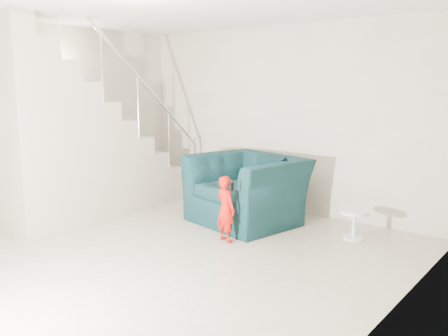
{
  "coord_description": "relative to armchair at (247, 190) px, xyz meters",
  "views": [
    {
      "loc": [
        3.71,
        -3.26,
        1.87
      ],
      "look_at": [
        0.15,
        1.2,
        0.85
      ],
      "focal_mm": 38.0,
      "sensor_mm": 36.0,
      "label": 1
    }
  ],
  "objects": [
    {
      "name": "toddler",
      "position": [
        0.28,
        -0.82,
        -0.05
      ],
      "size": [
        0.33,
        0.26,
        0.8
      ],
      "primitive_type": "imported",
      "rotation": [
        0.0,
        0.0,
        2.89
      ],
      "color": "maroon",
      "rests_on": "floor"
    },
    {
      "name": "staircase",
      "position": [
        -2.04,
        -1.28,
        0.5
      ],
      "size": [
        1.02,
        3.03,
        3.62
      ],
      "color": "#ADA089",
      "rests_on": "floor"
    },
    {
      "name": "side_table",
      "position": [
        1.45,
        0.22,
        -0.21
      ],
      "size": [
        0.36,
        0.36,
        0.36
      ],
      "color": "silver",
      "rests_on": "floor"
    },
    {
      "name": "cushion",
      "position": [
        0.22,
        0.28,
        0.24
      ],
      "size": [
        0.41,
        0.2,
        0.41
      ],
      "primitive_type": "cube",
      "rotation": [
        0.21,
        0.0,
        0.0
      ],
      "color": "black",
      "rests_on": "armchair"
    },
    {
      "name": "floor",
      "position": [
        -0.04,
        -1.83,
        -0.45
      ],
      "size": [
        5.5,
        5.5,
        0.0
      ],
      "primitive_type": "plane",
      "color": "gray",
      "rests_on": "ground"
    },
    {
      "name": "throw",
      "position": [
        -0.62,
        -0.02,
        0.12
      ],
      "size": [
        0.04,
        0.44,
        0.5
      ],
      "primitive_type": "cube",
      "color": "black",
      "rests_on": "armchair"
    },
    {
      "name": "armchair",
      "position": [
        0.0,
        0.0,
        0.0
      ],
      "size": [
        1.6,
        1.47,
        0.9
      ],
      "primitive_type": "imported",
      "rotation": [
        0.0,
        0.0,
        -0.2
      ],
      "color": "black",
      "rests_on": "floor"
    },
    {
      "name": "right_wall",
      "position": [
        2.46,
        -1.83,
        0.9
      ],
      "size": [
        0.0,
        5.5,
        5.5
      ],
      "primitive_type": "plane",
      "rotation": [
        1.57,
        0.0,
        -1.57
      ],
      "color": "#A59786",
      "rests_on": "floor"
    },
    {
      "name": "phone",
      "position": [
        0.4,
        -0.86,
        0.25
      ],
      "size": [
        0.02,
        0.05,
        0.1
      ],
      "primitive_type": "cube",
      "rotation": [
        0.0,
        0.0,
        -0.1
      ],
      "color": "black",
      "rests_on": "toddler"
    },
    {
      "name": "left_wall",
      "position": [
        -2.54,
        -1.83,
        0.9
      ],
      "size": [
        0.0,
        5.5,
        5.5
      ],
      "primitive_type": "plane",
      "rotation": [
        1.57,
        0.0,
        1.57
      ],
      "color": "#A59786",
      "rests_on": "floor"
    },
    {
      "name": "back_wall",
      "position": [
        -0.04,
        0.92,
        0.9
      ],
      "size": [
        5.0,
        0.0,
        5.0
      ],
      "primitive_type": "plane",
      "rotation": [
        1.57,
        0.0,
        0.0
      ],
      "color": "#A59786",
      "rests_on": "floor"
    }
  ]
}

